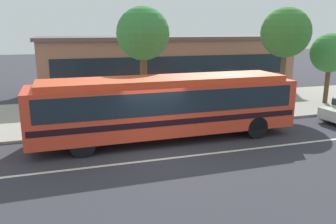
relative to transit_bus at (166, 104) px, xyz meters
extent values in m
plane|color=#33333B|center=(-0.87, -1.49, -1.62)|extent=(120.00, 120.00, 0.00)
cube|color=gray|center=(-0.87, 5.35, -1.56)|extent=(60.00, 8.00, 0.12)
cube|color=silver|center=(-0.87, -2.29, -1.61)|extent=(56.00, 0.16, 0.01)
cube|color=red|center=(-0.02, 0.00, -0.14)|extent=(11.54, 2.63, 2.11)
cube|color=#D94421|center=(-0.02, 0.00, 1.04)|extent=(10.62, 2.32, 0.24)
cube|color=#19232D|center=(-0.02, 0.00, 0.28)|extent=(10.85, 2.65, 0.93)
cube|color=black|center=(-0.02, 0.00, -0.52)|extent=(11.31, 2.65, 0.24)
cube|color=#19232D|center=(5.69, 0.06, 0.28)|extent=(0.14, 2.21, 1.01)
cylinder|color=black|center=(3.89, 1.16, -1.12)|extent=(1.00, 0.29, 1.00)
cylinder|color=black|center=(3.91, -1.07, -1.12)|extent=(1.00, 0.29, 1.00)
cylinder|color=black|center=(-3.71, 1.08, -1.12)|extent=(1.00, 0.29, 1.00)
cylinder|color=black|center=(-3.69, -1.15, -1.12)|extent=(1.00, 0.29, 1.00)
cylinder|color=black|center=(9.28, 0.34, -1.30)|extent=(0.65, 0.25, 0.64)
cylinder|color=navy|center=(4.44, 3.45, -1.08)|extent=(0.14, 0.14, 0.83)
cylinder|color=navy|center=(4.51, 3.30, -1.08)|extent=(0.14, 0.14, 0.83)
cylinder|color=#C3422D|center=(4.48, 3.38, -0.37)|extent=(0.45, 0.45, 0.58)
sphere|color=tan|center=(4.48, 3.38, 0.02)|extent=(0.20, 0.20, 0.20)
cylinder|color=#283240|center=(1.83, 2.28, -1.06)|extent=(0.14, 0.14, 0.87)
cylinder|color=#283240|center=(1.95, 2.37, -1.06)|extent=(0.14, 0.14, 0.87)
cylinder|color=#A557A7|center=(1.89, 2.32, -0.33)|extent=(0.48, 0.48, 0.59)
sphere|color=#D99284|center=(1.89, 2.32, 0.07)|extent=(0.21, 0.21, 0.21)
cylinder|color=#3C3741|center=(4.00, 3.35, -1.09)|extent=(0.14, 0.14, 0.81)
cylinder|color=#3C3741|center=(4.16, 3.31, -1.09)|extent=(0.14, 0.14, 0.81)
cylinder|color=red|center=(4.08, 3.33, -0.40)|extent=(0.40, 0.40, 0.57)
sphere|color=#D8A584|center=(4.08, 3.33, -0.01)|extent=(0.22, 0.22, 0.22)
cylinder|color=gray|center=(3.09, 1.98, -0.32)|extent=(0.08, 0.08, 2.35)
cube|color=yellow|center=(3.09, 1.98, 0.66)|extent=(0.11, 0.44, 0.56)
cylinder|color=brown|center=(-0.04, 4.02, 0.23)|extent=(0.39, 0.39, 3.45)
sphere|color=#38803B|center=(-0.04, 4.02, 2.94)|extent=(2.81, 2.81, 2.81)
cylinder|color=brown|center=(8.43, 3.58, 0.23)|extent=(0.30, 0.30, 3.45)
sphere|color=#3A7A31|center=(8.43, 3.58, 2.97)|extent=(2.90, 2.90, 2.90)
cylinder|color=brown|center=(11.98, 3.79, -0.32)|extent=(0.29, 0.29, 2.35)
sphere|color=#3B823B|center=(11.98, 3.79, 1.71)|extent=(2.45, 2.45, 2.45)
cube|color=#98644F|center=(3.85, 12.42, 0.38)|extent=(19.21, 6.50, 4.00)
cube|color=#19232D|center=(3.85, 9.15, 0.58)|extent=(17.68, 0.04, 1.44)
cube|color=#554848|center=(3.85, 12.42, 2.50)|extent=(19.61, 6.90, 0.24)
camera|label=1|loc=(-4.26, -13.89, 3.16)|focal=36.49mm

